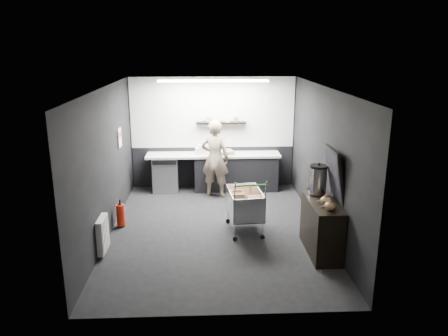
{
  "coord_description": "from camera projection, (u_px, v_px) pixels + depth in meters",
  "views": [
    {
      "loc": [
        -0.2,
        -7.74,
        3.43
      ],
      "look_at": [
        0.17,
        0.4,
        1.12
      ],
      "focal_mm": 35.0,
      "sensor_mm": 36.0,
      "label": 1
    }
  ],
  "objects": [
    {
      "name": "wall_back",
      "position": [
        213.0,
        133.0,
        10.66
      ],
      "size": [
        5.5,
        0.0,
        5.5
      ],
      "primitive_type": "plane",
      "rotation": [
        1.57,
        0.0,
        0.0
      ],
      "color": "black",
      "rests_on": "floor"
    },
    {
      "name": "dado_panel",
      "position": [
        213.0,
        167.0,
        10.87
      ],
      "size": [
        3.95,
        0.02,
        1.0
      ],
      "primitive_type": "cube",
      "color": "black",
      "rests_on": "wall_back"
    },
    {
      "name": "sideboard",
      "position": [
        322.0,
        220.0,
        7.37
      ],
      "size": [
        0.52,
        1.21,
        1.81
      ],
      "color": "black",
      "rests_on": "floor"
    },
    {
      "name": "white_container",
      "position": [
        199.0,
        151.0,
        10.38
      ],
      "size": [
        0.19,
        0.15,
        0.17
      ],
      "primitive_type": "cube",
      "rotation": [
        0.0,
        0.0,
        -0.01
      ],
      "color": "silver",
      "rests_on": "prep_counter"
    },
    {
      "name": "ceiling_strip",
      "position": [
        213.0,
        81.0,
        9.44
      ],
      "size": [
        2.4,
        0.2,
        0.04
      ],
      "primitive_type": "cube",
      "color": "white",
      "rests_on": "ceiling"
    },
    {
      "name": "person",
      "position": [
        215.0,
        159.0,
        10.04
      ],
      "size": [
        0.75,
        0.6,
        1.8
      ],
      "primitive_type": "imported",
      "rotation": [
        0.0,
        0.0,
        2.86
      ],
      "color": "beige",
      "rests_on": "floor"
    },
    {
      "name": "floating_shelf",
      "position": [
        221.0,
        123.0,
        10.47
      ],
      "size": [
        1.2,
        0.22,
        0.04
      ],
      "primitive_type": "cube",
      "color": "black",
      "rests_on": "wall_back"
    },
    {
      "name": "wall_left",
      "position": [
        106.0,
        163.0,
        7.93
      ],
      "size": [
        0.0,
        5.5,
        5.5
      ],
      "primitive_type": "plane",
      "rotation": [
        1.57,
        0.0,
        1.57
      ],
      "color": "black",
      "rests_on": "floor"
    },
    {
      "name": "wall_front",
      "position": [
        222.0,
        220.0,
        5.38
      ],
      "size": [
        5.5,
        0.0,
        5.5
      ],
      "primitive_type": "plane",
      "rotation": [
        -1.57,
        0.0,
        0.0
      ],
      "color": "black",
      "rests_on": "floor"
    },
    {
      "name": "wall_clock",
      "position": [
        271.0,
        100.0,
        10.48
      ],
      "size": [
        0.2,
        0.03,
        0.2
      ],
      "primitive_type": "cylinder",
      "rotation": [
        1.57,
        0.0,
        0.0
      ],
      "color": "silver",
      "rests_on": "wall_back"
    },
    {
      "name": "poster",
      "position": [
        120.0,
        138.0,
        9.13
      ],
      "size": [
        0.02,
        0.3,
        0.4
      ],
      "primitive_type": "cube",
      "color": "white",
      "rests_on": "wall_left"
    },
    {
      "name": "prep_counter",
      "position": [
        219.0,
        172.0,
        10.59
      ],
      "size": [
        3.2,
        0.61,
        0.9
      ],
      "color": "black",
      "rests_on": "floor"
    },
    {
      "name": "radiator",
      "position": [
        103.0,
        234.0,
        7.34
      ],
      "size": [
        0.1,
        0.5,
        0.6
      ],
      "primitive_type": "cube",
      "color": "silver",
      "rests_on": "wall_left"
    },
    {
      "name": "shopping_cart",
      "position": [
        245.0,
        205.0,
        8.2
      ],
      "size": [
        0.68,
        1.04,
        1.09
      ],
      "color": "silver",
      "rests_on": "floor"
    },
    {
      "name": "wall_right",
      "position": [
        323.0,
        161.0,
        8.11
      ],
      "size": [
        0.0,
        5.5,
        5.5
      ],
      "primitive_type": "plane",
      "rotation": [
        1.57,
        0.0,
        -1.57
      ],
      "color": "black",
      "rests_on": "floor"
    },
    {
      "name": "cardboard_box",
      "position": [
        224.0,
        153.0,
        10.42
      ],
      "size": [
        0.53,
        0.46,
        0.09
      ],
      "primitive_type": "cube",
      "rotation": [
        0.0,
        0.0,
        0.28
      ],
      "color": "#91724D",
      "rests_on": "prep_counter"
    },
    {
      "name": "kitchen_wall_panel",
      "position": [
        213.0,
        113.0,
        10.51
      ],
      "size": [
        3.95,
        0.02,
        1.7
      ],
      "primitive_type": "cube",
      "color": "silver",
      "rests_on": "wall_back"
    },
    {
      "name": "ceiling",
      "position": [
        216.0,
        88.0,
        7.65
      ],
      "size": [
        5.5,
        5.5,
        0.0
      ],
      "primitive_type": "plane",
      "rotation": [
        3.14,
        0.0,
        0.0
      ],
      "color": "silver",
      "rests_on": "wall_back"
    },
    {
      "name": "poster_red_band",
      "position": [
        120.0,
        135.0,
        9.11
      ],
      "size": [
        0.02,
        0.22,
        0.1
      ],
      "primitive_type": "cube",
      "color": "red",
      "rests_on": "poster"
    },
    {
      "name": "fire_extinguisher",
      "position": [
        121.0,
        214.0,
        8.47
      ],
      "size": [
        0.16,
        0.16,
        0.53
      ],
      "color": "red",
      "rests_on": "floor"
    },
    {
      "name": "floor",
      "position": [
        216.0,
        230.0,
        8.39
      ],
      "size": [
        5.5,
        5.5,
        0.0
      ],
      "primitive_type": "plane",
      "color": "black",
      "rests_on": "ground"
    },
    {
      "name": "pink_tub",
      "position": [
        203.0,
        150.0,
        10.43
      ],
      "size": [
        0.22,
        0.22,
        0.22
      ],
      "primitive_type": "cylinder",
      "color": "#F9D8D9",
      "rests_on": "prep_counter"
    }
  ]
}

